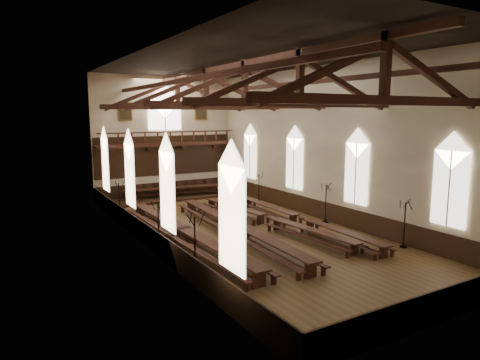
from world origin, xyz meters
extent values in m
plane|color=brown|center=(0.00, 0.00, 0.00)|extent=(26.00, 26.00, 0.00)
plane|color=beige|center=(0.00, 13.00, 5.00)|extent=(12.00, 0.00, 12.00)
plane|color=beige|center=(0.00, -13.00, 5.00)|extent=(12.00, 0.00, 12.00)
plane|color=beige|center=(-6.00, 0.00, 5.00)|extent=(0.00, 26.00, 26.00)
plane|color=beige|center=(6.00, 0.00, 5.00)|extent=(0.00, 26.00, 26.00)
plane|color=black|center=(0.00, 0.00, 10.00)|extent=(26.00, 26.00, 0.00)
cube|color=black|center=(0.00, 12.96, 0.60)|extent=(11.90, 0.08, 1.20)
cube|color=black|center=(0.00, -12.96, 0.60)|extent=(11.90, 0.08, 1.20)
cube|color=black|center=(-5.96, 0.00, 0.60)|extent=(0.08, 25.90, 1.20)
cube|color=black|center=(5.96, 0.00, 0.60)|extent=(0.08, 25.90, 1.20)
cube|color=silver|center=(-5.90, -9.00, 3.40)|extent=(0.05, 1.80, 3.60)
cube|color=silver|center=(-5.90, -9.00, 5.20)|extent=(0.05, 1.80, 1.80)
cylinder|color=beige|center=(-5.86, -9.00, 3.40)|extent=(0.08, 0.08, 3.60)
cube|color=silver|center=(-5.90, -3.00, 3.40)|extent=(0.05, 1.80, 3.60)
cube|color=silver|center=(-5.90, -3.00, 5.20)|extent=(0.05, 1.80, 1.80)
cylinder|color=beige|center=(-5.86, -3.00, 3.40)|extent=(0.08, 0.08, 3.60)
cube|color=silver|center=(-5.90, 3.00, 3.40)|extent=(0.05, 1.80, 3.60)
cube|color=silver|center=(-5.90, 3.00, 5.20)|extent=(0.05, 1.80, 1.80)
cylinder|color=beige|center=(-5.86, 3.00, 3.40)|extent=(0.08, 0.08, 3.60)
cube|color=silver|center=(-5.90, 9.00, 3.40)|extent=(0.05, 1.80, 3.60)
cube|color=silver|center=(-5.90, 9.00, 5.20)|extent=(0.05, 1.80, 1.80)
cylinder|color=beige|center=(-5.86, 9.00, 3.40)|extent=(0.08, 0.08, 3.60)
cube|color=silver|center=(5.90, -9.00, 3.40)|extent=(0.05, 1.80, 3.60)
cube|color=silver|center=(5.90, -9.00, 5.20)|extent=(0.05, 1.80, 1.80)
cylinder|color=beige|center=(5.86, -9.00, 3.40)|extent=(0.08, 0.08, 3.60)
cube|color=silver|center=(5.90, -3.00, 3.40)|extent=(0.05, 1.80, 3.60)
cube|color=silver|center=(5.90, -3.00, 5.20)|extent=(0.05, 1.80, 1.80)
cylinder|color=beige|center=(5.86, -3.00, 3.40)|extent=(0.08, 0.08, 3.60)
cube|color=silver|center=(5.90, 3.00, 3.40)|extent=(0.05, 1.80, 3.60)
cube|color=silver|center=(5.90, 3.00, 5.20)|extent=(0.05, 1.80, 1.80)
cylinder|color=beige|center=(5.86, 3.00, 3.40)|extent=(0.08, 0.08, 3.60)
cube|color=silver|center=(5.90, 9.00, 3.40)|extent=(0.05, 1.80, 3.60)
cube|color=silver|center=(5.90, 9.00, 5.20)|extent=(0.05, 1.80, 1.80)
cylinder|color=beige|center=(5.86, 9.00, 3.40)|extent=(0.08, 0.08, 3.60)
cube|color=white|center=(0.00, 12.90, 6.80)|extent=(2.80, 0.05, 2.40)
cube|color=white|center=(0.00, 12.90, 8.00)|extent=(2.80, 0.05, 2.80)
cylinder|color=beige|center=(0.00, 12.86, 6.80)|extent=(0.10, 0.10, 2.40)
cube|color=#3E1D13|center=(0.00, 12.35, 4.40)|extent=(11.80, 1.20, 0.20)
cube|color=black|center=(0.00, 12.94, 3.45)|extent=(11.80, 0.10, 3.30)
cube|color=#3E1D13|center=(0.00, 11.81, 5.45)|extent=(11.60, 0.12, 0.10)
cube|color=#3E1D13|center=(0.00, 11.81, 4.55)|extent=(11.60, 0.12, 0.10)
cube|color=#3E1D13|center=(-4.50, 12.75, 4.15)|extent=(0.35, 0.40, 0.50)
cube|color=#3E1D13|center=(-1.50, 12.75, 4.15)|extent=(0.35, 0.40, 0.50)
cube|color=#3E1D13|center=(1.50, 12.75, 4.15)|extent=(0.35, 0.40, 0.50)
cube|color=#3E1D13|center=(4.50, 12.75, 4.15)|extent=(0.35, 0.40, 0.50)
cube|color=brown|center=(-3.30, 12.91, 7.10)|extent=(1.15, 0.06, 1.45)
cube|color=black|center=(-3.30, 12.87, 7.10)|extent=(0.95, 0.04, 1.25)
cube|color=brown|center=(3.30, 12.91, 7.10)|extent=(1.15, 0.06, 1.45)
cube|color=black|center=(3.30, 12.87, 7.10)|extent=(0.95, 0.04, 1.25)
cube|color=#3E1D13|center=(0.00, -10.00, 7.40)|extent=(11.70, 0.35, 0.35)
cube|color=#3E1D13|center=(0.00, -10.00, 8.70)|extent=(0.30, 0.30, 2.40)
cube|color=#3E1D13|center=(-2.88, -10.00, 8.30)|extent=(5.44, 0.26, 2.40)
cube|color=#3E1D13|center=(2.88, -10.00, 8.30)|extent=(5.44, 0.26, 2.40)
cube|color=#3E1D13|center=(0.00, -5.00, 7.40)|extent=(11.70, 0.35, 0.35)
cube|color=#3E1D13|center=(0.00, -5.00, 8.70)|extent=(0.30, 0.30, 2.40)
cube|color=#3E1D13|center=(-2.88, -5.00, 8.30)|extent=(5.44, 0.26, 2.40)
cube|color=#3E1D13|center=(2.88, -5.00, 8.30)|extent=(5.44, 0.26, 2.40)
cube|color=#3E1D13|center=(0.00, 0.00, 7.40)|extent=(11.70, 0.35, 0.35)
cube|color=#3E1D13|center=(0.00, 0.00, 8.70)|extent=(0.30, 0.30, 2.40)
cube|color=#3E1D13|center=(-2.88, 0.00, 8.30)|extent=(5.44, 0.26, 2.40)
cube|color=#3E1D13|center=(2.88, 0.00, 8.30)|extent=(5.44, 0.26, 2.40)
cube|color=#3E1D13|center=(0.00, 5.00, 7.40)|extent=(11.70, 0.35, 0.35)
cube|color=#3E1D13|center=(0.00, 5.00, 8.70)|extent=(0.30, 0.30, 2.40)
cube|color=#3E1D13|center=(-2.88, 5.00, 8.30)|extent=(5.44, 0.26, 2.40)
cube|color=#3E1D13|center=(2.88, 5.00, 8.30)|extent=(5.44, 0.26, 2.40)
cube|color=#3E1D13|center=(0.00, 10.00, 7.40)|extent=(11.70, 0.35, 0.35)
cube|color=#3E1D13|center=(0.00, 10.00, 8.70)|extent=(0.30, 0.30, 2.40)
cube|color=#3E1D13|center=(-2.88, 10.00, 8.30)|extent=(5.44, 0.26, 2.40)
cube|color=#3E1D13|center=(2.88, 10.00, 8.30)|extent=(5.44, 0.26, 2.40)
cube|color=#3E1D13|center=(-3.36, 0.00, 8.70)|extent=(0.25, 25.70, 0.25)
cube|color=#3E1D13|center=(3.36, 0.00, 8.70)|extent=(0.25, 25.70, 0.25)
cube|color=#3E1D13|center=(0.00, 0.00, 9.70)|extent=(0.30, 25.70, 0.30)
cube|color=#3E1D13|center=(-4.01, -4.03, 0.78)|extent=(0.97, 7.71, 0.09)
cube|color=#3E1D13|center=(-4.01, -7.49, 0.37)|extent=(0.66, 0.11, 0.74)
cube|color=#3E1D13|center=(-4.01, -0.57, 0.37)|extent=(0.66, 0.11, 0.74)
cube|color=#3E1D13|center=(-4.01, -4.03, 0.27)|extent=(0.27, 6.81, 0.09)
cube|color=#3E1D13|center=(-4.69, -4.04, 0.46)|extent=(0.51, 7.70, 0.07)
cube|color=#3E1D13|center=(-4.69, -7.56, 0.21)|extent=(0.25, 0.08, 0.43)
cube|color=#3E1D13|center=(-4.69, -0.53, 0.21)|extent=(0.25, 0.08, 0.43)
cube|color=#3E1D13|center=(-3.33, -4.01, 0.46)|extent=(0.51, 7.70, 0.07)
cube|color=#3E1D13|center=(-3.33, -7.52, 0.21)|extent=(0.25, 0.08, 0.43)
cube|color=#3E1D13|center=(-3.33, -0.49, 0.21)|extent=(0.25, 0.08, 0.43)
cube|color=#3E1D13|center=(-4.01, 3.37, 0.78)|extent=(0.97, 7.71, 0.09)
cube|color=#3E1D13|center=(-4.01, -0.09, 0.37)|extent=(0.66, 0.11, 0.74)
cube|color=#3E1D13|center=(-4.01, 6.83, 0.37)|extent=(0.66, 0.11, 0.74)
cube|color=#3E1D13|center=(-4.01, 3.37, 0.27)|extent=(0.27, 6.81, 0.09)
cube|color=#3E1D13|center=(-4.69, 3.36, 0.46)|extent=(0.51, 7.70, 0.07)
cube|color=#3E1D13|center=(-4.69, -0.16, 0.21)|extent=(0.25, 0.08, 0.43)
cube|color=#3E1D13|center=(-4.69, 6.87, 0.21)|extent=(0.25, 0.08, 0.43)
cube|color=#3E1D13|center=(-3.33, 3.39, 0.46)|extent=(0.51, 7.70, 0.07)
cube|color=#3E1D13|center=(-3.33, -0.12, 0.21)|extent=(0.25, 0.08, 0.43)
cube|color=#3E1D13|center=(-3.33, 6.91, 0.21)|extent=(0.25, 0.08, 0.43)
cube|color=#3E1D13|center=(-0.97, -4.39, 0.75)|extent=(1.11, 7.37, 0.08)
cube|color=#3E1D13|center=(-0.97, -7.69, 0.35)|extent=(0.63, 0.12, 0.70)
cube|color=#3E1D13|center=(-0.97, -1.08, 0.35)|extent=(0.63, 0.12, 0.70)
cube|color=#3E1D13|center=(-0.97, -4.39, 0.26)|extent=(0.41, 6.50, 0.08)
cube|color=#3E1D13|center=(-1.62, -4.36, 0.44)|extent=(0.67, 7.35, 0.06)
cube|color=#3E1D13|center=(-1.62, -7.71, 0.20)|extent=(0.24, 0.09, 0.41)
cube|color=#3E1D13|center=(-1.62, -1.00, 0.20)|extent=(0.24, 0.09, 0.41)
cube|color=#3E1D13|center=(-0.32, -4.42, 0.44)|extent=(0.67, 7.35, 0.06)
cube|color=#3E1D13|center=(-0.32, -7.78, 0.20)|extent=(0.24, 0.09, 0.41)
cube|color=#3E1D13|center=(-0.32, -1.06, 0.20)|extent=(0.24, 0.09, 0.41)
cube|color=#3E1D13|center=(-0.97, 3.01, 0.75)|extent=(1.11, 7.37, 0.08)
cube|color=#3E1D13|center=(-0.97, -0.29, 0.35)|extent=(0.63, 0.12, 0.70)
cube|color=#3E1D13|center=(-0.97, 6.32, 0.35)|extent=(0.63, 0.12, 0.70)
cube|color=#3E1D13|center=(-0.97, 3.01, 0.26)|extent=(0.41, 6.50, 0.08)
cube|color=#3E1D13|center=(-1.62, 3.04, 0.44)|extent=(0.67, 7.35, 0.06)
cube|color=#3E1D13|center=(-1.62, -0.31, 0.20)|extent=(0.24, 0.09, 0.41)
cube|color=#3E1D13|center=(-1.62, 6.40, 0.20)|extent=(0.24, 0.09, 0.41)
cube|color=#3E1D13|center=(-0.32, 2.98, 0.44)|extent=(0.67, 7.35, 0.06)
cube|color=#3E1D13|center=(-0.32, -0.38, 0.20)|extent=(0.24, 0.09, 0.41)
cube|color=#3E1D13|center=(-0.32, 6.34, 0.20)|extent=(0.24, 0.09, 0.41)
cube|color=#3E1D13|center=(1.74, -3.63, 0.65)|extent=(1.24, 6.49, 0.07)
cube|color=#3E1D13|center=(1.74, -6.53, 0.31)|extent=(0.55, 0.12, 0.62)
cube|color=#3E1D13|center=(1.74, -0.72, 0.31)|extent=(0.55, 0.12, 0.62)
cube|color=#3E1D13|center=(1.74, -3.63, 0.23)|extent=(0.60, 5.70, 0.07)
cube|color=#3E1D13|center=(1.17, -3.68, 0.39)|extent=(0.85, 6.45, 0.06)
cube|color=#3E1D13|center=(1.17, -6.63, 0.18)|extent=(0.21, 0.08, 0.36)
cube|color=#3E1D13|center=(1.17, -0.73, 0.18)|extent=(0.21, 0.08, 0.36)
cube|color=#3E1D13|center=(2.31, -3.57, 0.39)|extent=(0.85, 6.45, 0.06)
cube|color=#3E1D13|center=(2.31, -6.53, 0.18)|extent=(0.21, 0.08, 0.36)
cube|color=#3E1D13|center=(2.31, -0.62, 0.18)|extent=(0.21, 0.08, 0.36)
cube|color=#3E1D13|center=(1.74, 3.77, 0.65)|extent=(1.24, 6.49, 0.07)
cube|color=#3E1D13|center=(1.74, 0.87, 0.31)|extent=(0.55, 0.12, 0.62)
cube|color=#3E1D13|center=(1.74, 6.68, 0.31)|extent=(0.55, 0.12, 0.62)
cube|color=#3E1D13|center=(1.74, 3.77, 0.23)|extent=(0.60, 5.70, 0.07)
cube|color=#3E1D13|center=(1.17, 3.72, 0.39)|extent=(0.85, 6.45, 0.06)
cube|color=#3E1D13|center=(1.17, 0.77, 0.18)|extent=(0.21, 0.08, 0.36)
cube|color=#3E1D13|center=(1.17, 6.67, 0.18)|extent=(0.21, 0.08, 0.36)
cube|color=#3E1D13|center=(2.31, 3.83, 0.39)|extent=(0.85, 6.45, 0.06)
cube|color=#3E1D13|center=(2.31, 0.87, 0.18)|extent=(0.21, 0.08, 0.36)
cube|color=#3E1D13|center=(2.31, 6.78, 0.18)|extent=(0.21, 0.08, 0.36)
cube|color=#3E1D13|center=(3.47, -4.70, 0.64)|extent=(0.80, 6.32, 0.07)
cube|color=#3E1D13|center=(3.47, -7.53, 0.30)|extent=(0.54, 0.09, 0.60)
cube|color=#3E1D13|center=(3.47, -1.86, 0.30)|extent=(0.54, 0.09, 0.60)
cube|color=#3E1D13|center=(3.47, -4.70, 0.23)|extent=(0.22, 5.58, 0.07)
cube|color=#3E1D13|center=(2.92, -4.68, 0.38)|extent=(0.42, 6.31, 0.05)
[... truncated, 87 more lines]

